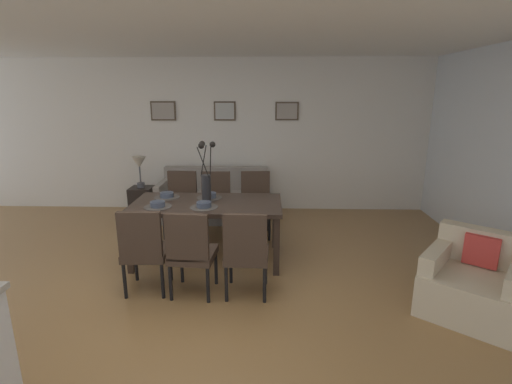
% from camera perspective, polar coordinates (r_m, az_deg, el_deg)
% --- Properties ---
extents(ground_plane, '(9.00, 9.00, 0.00)m').
position_cam_1_polar(ground_plane, '(3.98, -11.27, -16.12)').
color(ground_plane, olive).
extents(back_wall_panel, '(9.00, 0.10, 2.60)m').
position_cam_1_polar(back_wall_panel, '(6.66, -5.63, 8.47)').
color(back_wall_panel, silver).
rests_on(back_wall_panel, ground).
extents(ceiling_panel, '(9.00, 7.20, 0.08)m').
position_cam_1_polar(ceiling_panel, '(3.86, -11.98, 23.68)').
color(ceiling_panel, white).
extents(dining_table, '(1.80, 0.92, 0.74)m').
position_cam_1_polar(dining_table, '(4.62, -7.43, -2.49)').
color(dining_table, '#33261E').
rests_on(dining_table, ground).
extents(dining_chair_near_left, '(0.46, 0.46, 0.92)m').
position_cam_1_polar(dining_chair_near_left, '(4.02, -16.56, -7.98)').
color(dining_chair_near_left, '#3D2D23').
rests_on(dining_chair_near_left, ground).
extents(dining_chair_near_right, '(0.45, 0.45, 0.92)m').
position_cam_1_polar(dining_chair_near_right, '(5.59, -11.28, -1.22)').
color(dining_chair_near_right, '#3D2D23').
rests_on(dining_chair_near_right, ground).
extents(dining_chair_far_left, '(0.47, 0.47, 0.92)m').
position_cam_1_polar(dining_chair_far_left, '(3.85, -9.85, -8.57)').
color(dining_chair_far_left, '#3D2D23').
rests_on(dining_chair_far_left, ground).
extents(dining_chair_far_right, '(0.46, 0.46, 0.92)m').
position_cam_1_polar(dining_chair_far_right, '(5.47, -6.14, -1.36)').
color(dining_chair_far_right, '#3D2D23').
rests_on(dining_chair_far_right, ground).
extents(dining_chair_mid_left, '(0.45, 0.45, 0.92)m').
position_cam_1_polar(dining_chair_mid_left, '(3.79, -1.51, -8.74)').
color(dining_chair_mid_left, '#3D2D23').
rests_on(dining_chair_mid_left, ground).
extents(dining_chair_mid_right, '(0.46, 0.46, 0.92)m').
position_cam_1_polar(dining_chair_mid_right, '(5.46, -0.07, -1.31)').
color(dining_chair_mid_right, '#3D2D23').
rests_on(dining_chair_mid_right, ground).
extents(centerpiece_vase, '(0.21, 0.23, 0.73)m').
position_cam_1_polar(centerpiece_vase, '(4.52, -7.56, 1.87)').
color(centerpiece_vase, '#232326').
rests_on(centerpiece_vase, dining_table).
extents(placemat_near_left, '(0.32, 0.32, 0.01)m').
position_cam_1_polar(placemat_near_left, '(4.52, -14.66, -2.18)').
color(placemat_near_left, '#4C4742').
rests_on(placemat_near_left, dining_table).
extents(bowl_near_left, '(0.17, 0.17, 0.07)m').
position_cam_1_polar(bowl_near_left, '(4.51, -14.69, -1.72)').
color(bowl_near_left, '#475166').
rests_on(bowl_near_left, dining_table).
extents(placemat_near_right, '(0.32, 0.32, 0.01)m').
position_cam_1_polar(placemat_near_right, '(4.90, -13.33, -0.78)').
color(placemat_near_right, '#4C4742').
rests_on(placemat_near_right, dining_table).
extents(bowl_near_right, '(0.17, 0.17, 0.07)m').
position_cam_1_polar(bowl_near_right, '(4.89, -13.35, -0.36)').
color(bowl_near_right, '#475166').
rests_on(bowl_near_right, dining_table).
extents(placemat_far_left, '(0.32, 0.32, 0.01)m').
position_cam_1_polar(placemat_far_left, '(4.40, -7.88, -2.29)').
color(placemat_far_left, '#4C4742').
rests_on(placemat_far_left, dining_table).
extents(bowl_far_left, '(0.17, 0.17, 0.07)m').
position_cam_1_polar(bowl_far_left, '(4.39, -7.90, -1.83)').
color(bowl_far_left, '#475166').
rests_on(bowl_far_left, dining_table).
extents(placemat_far_right, '(0.32, 0.32, 0.01)m').
position_cam_1_polar(placemat_far_right, '(4.79, -7.08, -0.84)').
color(placemat_far_right, '#4C4742').
rests_on(placemat_far_right, dining_table).
extents(bowl_far_right, '(0.17, 0.17, 0.07)m').
position_cam_1_polar(bowl_far_right, '(4.78, -7.09, -0.41)').
color(bowl_far_right, '#475166').
rests_on(bowl_far_right, dining_table).
extents(sofa, '(1.77, 0.84, 0.80)m').
position_cam_1_polar(sofa, '(6.32, -6.30, -1.33)').
color(sofa, gray).
rests_on(sofa, ground).
extents(side_table, '(0.36, 0.36, 0.52)m').
position_cam_1_polar(side_table, '(6.53, -16.84, -1.54)').
color(side_table, black).
rests_on(side_table, ground).
extents(table_lamp, '(0.22, 0.22, 0.51)m').
position_cam_1_polar(table_lamp, '(6.39, -17.26, 3.92)').
color(table_lamp, '#4C4C51').
rests_on(table_lamp, side_table).
extents(armchair, '(1.12, 1.12, 0.75)m').
position_cam_1_polar(armchair, '(4.18, 30.03, -11.91)').
color(armchair, beige).
rests_on(armchair, ground).
extents(framed_picture_left, '(0.43, 0.03, 0.32)m').
position_cam_1_polar(framed_picture_left, '(6.74, -13.88, 11.84)').
color(framed_picture_left, '#473828').
extents(framed_picture_center, '(0.37, 0.03, 0.32)m').
position_cam_1_polar(framed_picture_center, '(6.54, -4.75, 12.13)').
color(framed_picture_center, '#473828').
extents(framed_picture_right, '(0.39, 0.03, 0.31)m').
position_cam_1_polar(framed_picture_right, '(6.51, 4.71, 12.12)').
color(framed_picture_right, '#473828').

